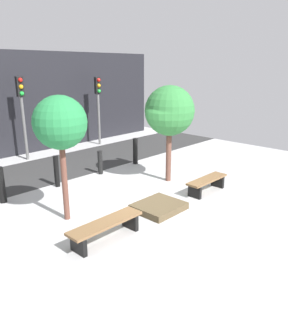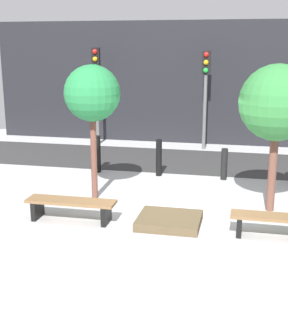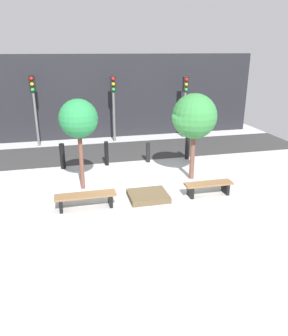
{
  "view_description": "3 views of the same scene",
  "coord_description": "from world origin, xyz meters",
  "px_view_note": "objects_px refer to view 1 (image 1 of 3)",
  "views": [
    {
      "loc": [
        -6.24,
        -5.92,
        3.78
      ],
      "look_at": [
        0.01,
        0.03,
        1.08
      ],
      "focal_mm": 35.0,
      "sensor_mm": 36.0,
      "label": 1
    },
    {
      "loc": [
        1.42,
        -9.39,
        3.57
      ],
      "look_at": [
        -0.6,
        -0.23,
        1.09
      ],
      "focal_mm": 50.0,
      "sensor_mm": 36.0,
      "label": 2
    },
    {
      "loc": [
        -2.41,
        -10.07,
        4.66
      ],
      "look_at": [
        0.04,
        0.21,
        0.8
      ],
      "focal_mm": 35.0,
      "sensor_mm": 36.0,
      "label": 3
    }
  ],
  "objects_px": {
    "bollard_far_left": "(1,185)",
    "traffic_light_mid_west": "(22,103)",
    "bench_right": "(207,182)",
    "planter_bed": "(159,207)",
    "bollard_right": "(135,151)",
    "bollard_left": "(57,171)",
    "tree_behind_left_bench": "(60,124)",
    "tree_behind_right_bench": "(170,111)",
    "bollard_center": "(100,162)",
    "traffic_light_mid_east": "(98,98)",
    "bench_left": "(106,227)"
  },
  "relations": [
    {
      "from": "tree_behind_left_bench",
      "to": "tree_behind_right_bench",
      "type": "distance_m",
      "value": 4.08
    },
    {
      "from": "tree_behind_left_bench",
      "to": "tree_behind_right_bench",
      "type": "bearing_deg",
      "value": 0.0
    },
    {
      "from": "bench_left",
      "to": "tree_behind_left_bench",
      "type": "height_order",
      "value": "tree_behind_left_bench"
    },
    {
      "from": "tree_behind_right_bench",
      "to": "bollard_center",
      "type": "xyz_separation_m",
      "value": [
        -1.14,
        2.26,
        -1.94
      ]
    },
    {
      "from": "bollard_right",
      "to": "bollard_far_left",
      "type": "bearing_deg",
      "value": 180.0
    },
    {
      "from": "traffic_light_mid_west",
      "to": "bench_right",
      "type": "bearing_deg",
      "value": -74.82
    },
    {
      "from": "tree_behind_left_bench",
      "to": "traffic_light_mid_east",
      "type": "height_order",
      "value": "traffic_light_mid_east"
    },
    {
      "from": "bench_left",
      "to": "bollard_right",
      "type": "relative_size",
      "value": 1.81
    },
    {
      "from": "bench_left",
      "to": "planter_bed",
      "type": "relative_size",
      "value": 1.48
    },
    {
      "from": "bollard_far_left",
      "to": "traffic_light_mid_west",
      "type": "relative_size",
      "value": 0.31
    },
    {
      "from": "tree_behind_right_bench",
      "to": "traffic_light_mid_west",
      "type": "xyz_separation_m",
      "value": [
        -2.04,
        5.96,
        -0.02
      ]
    },
    {
      "from": "tree_behind_right_bench",
      "to": "bollard_left",
      "type": "xyz_separation_m",
      "value": [
        -2.94,
        2.26,
        -1.85
      ]
    },
    {
      "from": "bench_left",
      "to": "bollard_far_left",
      "type": "relative_size",
      "value": 1.78
    },
    {
      "from": "bollard_center",
      "to": "bollard_right",
      "type": "distance_m",
      "value": 1.81
    },
    {
      "from": "planter_bed",
      "to": "traffic_light_mid_west",
      "type": "xyz_separation_m",
      "value": [
        0.0,
        7.32,
        2.25
      ]
    },
    {
      "from": "bench_right",
      "to": "traffic_light_mid_east",
      "type": "bearing_deg",
      "value": 76.47
    },
    {
      "from": "bollard_right",
      "to": "traffic_light_mid_east",
      "type": "xyz_separation_m",
      "value": [
        1.18,
        3.71,
        1.75
      ]
    },
    {
      "from": "bench_right",
      "to": "bollard_left",
      "type": "bearing_deg",
      "value": 127.95
    },
    {
      "from": "bollard_left",
      "to": "bollard_center",
      "type": "relative_size",
      "value": 1.2
    },
    {
      "from": "bollard_center",
      "to": "traffic_light_mid_west",
      "type": "height_order",
      "value": "traffic_light_mid_west"
    },
    {
      "from": "bollard_center",
      "to": "traffic_light_mid_east",
      "type": "xyz_separation_m",
      "value": [
        2.99,
        3.71,
        1.84
      ]
    },
    {
      "from": "tree_behind_left_bench",
      "to": "traffic_light_mid_west",
      "type": "xyz_separation_m",
      "value": [
        2.04,
        5.96,
        -0.12
      ]
    },
    {
      "from": "planter_bed",
      "to": "traffic_light_mid_west",
      "type": "bearing_deg",
      "value": 90.0
    },
    {
      "from": "planter_bed",
      "to": "bollard_right",
      "type": "height_order",
      "value": "bollard_right"
    },
    {
      "from": "bench_right",
      "to": "bollard_center",
      "type": "bearing_deg",
      "value": 106.92
    },
    {
      "from": "tree_behind_right_bench",
      "to": "bollard_far_left",
      "type": "xyz_separation_m",
      "value": [
        -4.75,
        2.26,
        -1.84
      ]
    },
    {
      "from": "bench_right",
      "to": "traffic_light_mid_west",
      "type": "xyz_separation_m",
      "value": [
        -2.04,
        7.52,
        2.03
      ]
    },
    {
      "from": "tree_behind_right_bench",
      "to": "bollard_far_left",
      "type": "bearing_deg",
      "value": 154.58
    },
    {
      "from": "tree_behind_left_bench",
      "to": "bollard_right",
      "type": "xyz_separation_m",
      "value": [
        4.75,
        2.26,
        -1.95
      ]
    },
    {
      "from": "bench_left",
      "to": "bollard_center",
      "type": "relative_size",
      "value": 2.19
    },
    {
      "from": "planter_bed",
      "to": "bollard_left",
      "type": "bearing_deg",
      "value": 104.02
    },
    {
      "from": "bench_right",
      "to": "bollard_right",
      "type": "xyz_separation_m",
      "value": [
        0.67,
        3.81,
        0.2
      ]
    },
    {
      "from": "bench_left",
      "to": "bench_right",
      "type": "bearing_deg",
      "value": -0.3
    },
    {
      "from": "traffic_light_mid_west",
      "to": "traffic_light_mid_east",
      "type": "height_order",
      "value": "traffic_light_mid_west"
    },
    {
      "from": "bollard_center",
      "to": "traffic_light_mid_west",
      "type": "bearing_deg",
      "value": 103.68
    },
    {
      "from": "bollard_far_left",
      "to": "traffic_light_mid_west",
      "type": "height_order",
      "value": "traffic_light_mid_west"
    },
    {
      "from": "planter_bed",
      "to": "bollard_right",
      "type": "xyz_separation_m",
      "value": [
        2.71,
        3.61,
        0.43
      ]
    },
    {
      "from": "bollard_far_left",
      "to": "bollard_left",
      "type": "bearing_deg",
      "value": 0.0
    },
    {
      "from": "bench_right",
      "to": "bollard_center",
      "type": "relative_size",
      "value": 1.9
    },
    {
      "from": "bench_left",
      "to": "tree_behind_right_bench",
      "type": "height_order",
      "value": "tree_behind_right_bench"
    },
    {
      "from": "tree_behind_left_bench",
      "to": "traffic_light_mid_west",
      "type": "relative_size",
      "value": 0.93
    },
    {
      "from": "bollard_center",
      "to": "bollard_right",
      "type": "xyz_separation_m",
      "value": [
        1.8,
        0.0,
        0.09
      ]
    },
    {
      "from": "bollard_center",
      "to": "bollard_right",
      "type": "height_order",
      "value": "bollard_right"
    },
    {
      "from": "bench_right",
      "to": "bench_left",
      "type": "bearing_deg",
      "value": -179.7
    },
    {
      "from": "tree_behind_right_bench",
      "to": "bollard_right",
      "type": "height_order",
      "value": "tree_behind_right_bench"
    },
    {
      "from": "tree_behind_right_bench",
      "to": "traffic_light_mid_west",
      "type": "height_order",
      "value": "traffic_light_mid_west"
    },
    {
      "from": "bench_left",
      "to": "tree_behind_right_bench",
      "type": "relative_size",
      "value": 0.59
    },
    {
      "from": "bench_left",
      "to": "bollard_center",
      "type": "height_order",
      "value": "bollard_center"
    },
    {
      "from": "bench_right",
      "to": "tree_behind_right_bench",
      "type": "distance_m",
      "value": 2.58
    },
    {
      "from": "bench_right",
      "to": "planter_bed",
      "type": "distance_m",
      "value": 2.06
    }
  ]
}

